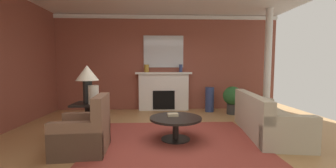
# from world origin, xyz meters

# --- Properties ---
(ground_plane) EXTENTS (8.99, 8.99, 0.00)m
(ground_plane) POSITION_xyz_m (0.00, 0.00, 0.00)
(ground_plane) COLOR tan
(wall_fireplace) EXTENTS (7.52, 0.12, 3.09)m
(wall_fireplace) POSITION_xyz_m (0.00, 2.98, 1.55)
(wall_fireplace) COLOR brown
(wall_fireplace) RESTS_ON ground_plane
(crown_moulding) EXTENTS (7.52, 0.08, 0.12)m
(crown_moulding) POSITION_xyz_m (0.00, 2.90, 3.01)
(crown_moulding) COLOR white
(area_rug) EXTENTS (3.12, 2.49, 0.01)m
(area_rug) POSITION_xyz_m (0.18, -0.09, 0.01)
(area_rug) COLOR #993D33
(area_rug) RESTS_ON ground_plane
(fireplace) EXTENTS (1.80, 0.35, 1.24)m
(fireplace) POSITION_xyz_m (0.01, 2.77, 0.59)
(fireplace) COLOR white
(fireplace) RESTS_ON ground_plane
(mantel_mirror) EXTENTS (1.29, 0.04, 1.03)m
(mantel_mirror) POSITION_xyz_m (0.01, 2.89, 1.91)
(mantel_mirror) COLOR silver
(sofa) EXTENTS (1.18, 2.20, 0.85)m
(sofa) POSITION_xyz_m (2.09, 0.18, 0.30)
(sofa) COLOR #BCB299
(sofa) RESTS_ON ground_plane
(armchair_near_window) EXTENTS (0.86, 0.86, 0.95)m
(armchair_near_window) POSITION_xyz_m (-1.37, -0.62, 0.31)
(armchair_near_window) COLOR brown
(armchair_near_window) RESTS_ON ground_plane
(coffee_table) EXTENTS (1.00, 1.00, 0.45)m
(coffee_table) POSITION_xyz_m (0.18, -0.09, 0.34)
(coffee_table) COLOR black
(coffee_table) RESTS_ON ground_plane
(side_table) EXTENTS (0.56, 0.56, 0.70)m
(side_table) POSITION_xyz_m (-1.55, 0.13, 0.40)
(side_table) COLOR black
(side_table) RESTS_ON ground_plane
(table_lamp) EXTENTS (0.44, 0.44, 0.75)m
(table_lamp) POSITION_xyz_m (-1.55, 0.13, 1.22)
(table_lamp) COLOR black
(table_lamp) RESTS_ON side_table
(vase_tall_corner) EXTENTS (0.28, 0.28, 0.77)m
(vase_tall_corner) POSITION_xyz_m (1.46, 2.47, 0.39)
(vase_tall_corner) COLOR navy
(vase_tall_corner) RESTS_ON ground_plane
(vase_mantel_left) EXTENTS (0.15, 0.15, 0.24)m
(vase_mantel_left) POSITION_xyz_m (-0.54, 2.72, 1.36)
(vase_mantel_left) COLOR #B7892D
(vase_mantel_left) RESTS_ON fireplace
(vase_mantel_right) EXTENTS (0.11, 0.11, 0.25)m
(vase_mantel_right) POSITION_xyz_m (0.56, 2.72, 1.37)
(vase_mantel_right) COLOR navy
(vase_mantel_right) RESTS_ON fireplace
(vase_on_side_table) EXTENTS (0.20, 0.20, 0.36)m
(vase_on_side_table) POSITION_xyz_m (-1.40, 0.01, 0.88)
(vase_on_side_table) COLOR beige
(vase_on_side_table) RESTS_ON side_table
(book_red_cover) EXTENTS (0.22, 0.18, 0.05)m
(book_red_cover) POSITION_xyz_m (0.13, 0.01, 0.48)
(book_red_cover) COLOR tan
(book_red_cover) RESTS_ON coffee_table
(potted_plant) EXTENTS (0.56, 0.56, 0.83)m
(potted_plant) POSITION_xyz_m (2.06, 2.09, 0.49)
(potted_plant) COLOR #333333
(potted_plant) RESTS_ON ground_plane
(column_white) EXTENTS (0.20, 0.20, 3.09)m
(column_white) POSITION_xyz_m (3.06, 2.04, 1.55)
(column_white) COLOR white
(column_white) RESTS_ON ground_plane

